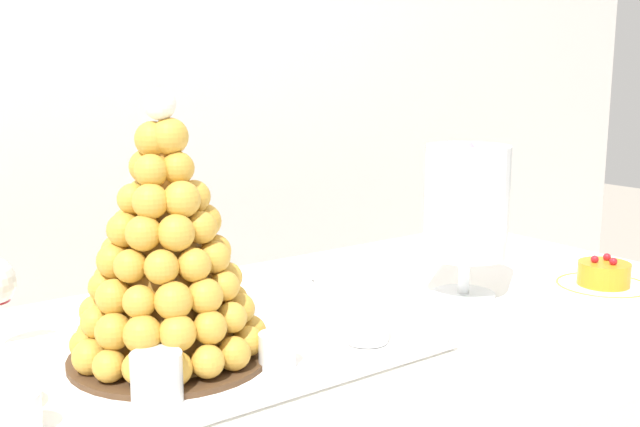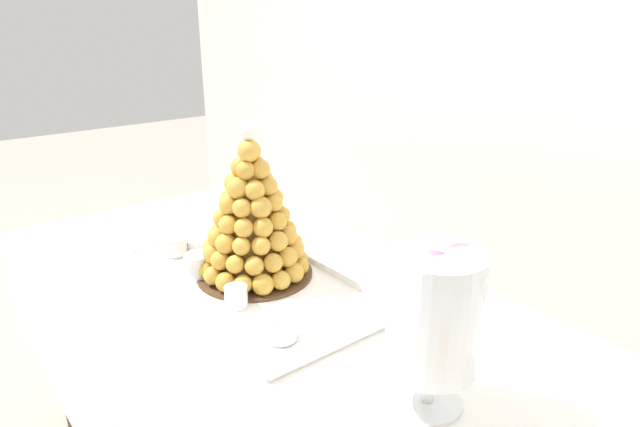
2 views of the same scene
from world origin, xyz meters
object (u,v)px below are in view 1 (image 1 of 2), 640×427
Objects in this scene: dessert_cup_left at (13,416)px; dessert_cup_mid_right at (367,323)px; croquembouche at (166,257)px; macaron_goblet at (467,203)px; dessert_cup_mid_left at (157,379)px; serving_tray at (189,364)px; dessert_cup_centre at (277,352)px; fruit_tart_plate at (604,279)px.

dessert_cup_left is 0.96× the size of dessert_cup_mid_right.
croquembouche is 1.30× the size of macaron_goblet.
serving_tray is at bearing 45.61° from dessert_cup_mid_left.
macaron_goblet is (0.45, 0.09, 0.14)m from dessert_cup_centre.
croquembouche is 0.17m from dessert_cup_mid_left.
croquembouche reaches higher than dessert_cup_left.
dessert_cup_left is 0.36× the size of fruit_tart_plate.
macaron_goblet is (0.54, 0.00, 0.16)m from serving_tray.
fruit_tart_plate reaches higher than serving_tray.
dessert_cup_mid_right reaches higher than serving_tray.
serving_tray is 0.56m from macaron_goblet.
croquembouche is 0.82m from fruit_tart_plate.
serving_tray is at bearing 16.19° from dessert_cup_left.
serving_tray is 0.78m from fruit_tart_plate.
dessert_cup_left is at bearing 177.61° from fruit_tart_plate.
dessert_cup_mid_right is at bearing -21.89° from croquembouche.
croquembouche is at bearing 132.96° from dessert_cup_centre.
dessert_cup_mid_left is at bearing -178.84° from dessert_cup_mid_right.
dessert_cup_centre is (0.09, -0.09, 0.02)m from serving_tray.
croquembouche is at bearing 22.46° from dessert_cup_left.
dessert_cup_mid_left is at bearing -171.65° from macaron_goblet.
dessert_cup_mid_left is at bearing 178.26° from fruit_tart_plate.
dessert_cup_mid_right is (0.16, 0.00, 0.01)m from dessert_cup_centre.
dessert_cup_mid_left is 0.33m from dessert_cup_mid_right.
croquembouche is 0.19m from dessert_cup_centre.
dessert_cup_mid_left is at bearing -5.86° from dessert_cup_left.
macaron_goblet is at bearing 8.35° from dessert_cup_mid_left.
croquembouche is 2.13× the size of fruit_tart_plate.
dessert_cup_left is at bearing -174.53° from macaron_goblet.
dessert_cup_mid_left is at bearing -121.86° from croquembouche.
dessert_cup_mid_left is at bearing -134.39° from serving_tray.
dessert_cup_mid_left is 0.17m from dessert_cup_centre.
dessert_cup_mid_left is at bearing -179.44° from dessert_cup_centre.
dessert_cup_left reaches higher than serving_tray.
fruit_tart_plate is (0.53, -0.03, -0.02)m from dessert_cup_mid_right.
macaron_goblet reaches higher than dessert_cup_left.
dessert_cup_left is 1.23× the size of dessert_cup_centre.
dessert_cup_centre is at bearing -47.04° from croquembouche.
dessert_cup_centre is 0.18× the size of macaron_goblet.
dessert_cup_centre is 0.69m from fruit_tart_plate.
croquembouche is 7.42× the size of dessert_cup_centre.
dessert_cup_mid_right is at bearing -1.14° from dessert_cup_left.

